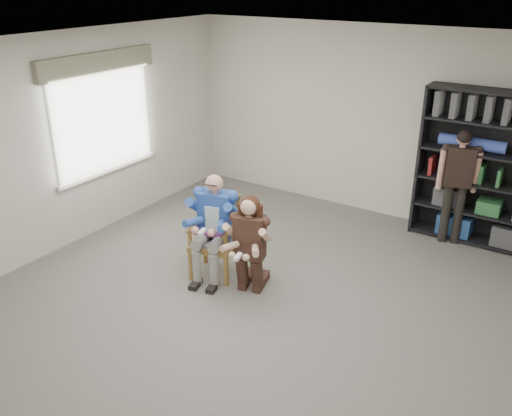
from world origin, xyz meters
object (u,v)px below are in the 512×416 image
Objects in this scene: armchair at (214,237)px; kneeling_woman at (249,246)px; seated_man at (214,226)px; bookshelf at (488,171)px; standing_man at (456,188)px.

kneeling_woman reaches higher than armchair.
bookshelf reaches higher than seated_man.
kneeling_woman is at bearing -26.12° from seated_man.
standing_man is (-0.32, -0.19, -0.25)m from bookshelf.
armchair is at bearing 153.88° from kneeling_woman.
bookshelf is 1.31× the size of standing_man.
armchair is 0.60m from kneeling_woman.
bookshelf is at bearing 40.56° from kneeling_woman.
seated_man is at bearing 0.00° from armchair.
bookshelf is (2.52, 2.65, 0.40)m from seated_man.
seated_man is 3.30m from standing_man.
seated_man is 0.81× the size of standing_man.
standing_man reaches higher than armchair.
seated_man reaches higher than armchair.
standing_man is at bearing 33.77° from armchair.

